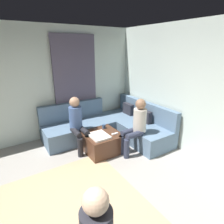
{
  "coord_description": "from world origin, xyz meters",
  "views": [
    {
      "loc": [
        1.62,
        -0.43,
        2.21
      ],
      "look_at": [
        -1.63,
        1.63,
        0.85
      ],
      "focal_mm": 29.75,
      "sensor_mm": 36.0,
      "label": 1
    }
  ],
  "objects_px": {
    "game_remote": "(115,134)",
    "person_on_couch_side": "(77,122)",
    "person_on_couch_back": "(136,124)",
    "sectional_couch": "(111,126)",
    "coffee_mug": "(104,126)",
    "ottoman": "(102,142)"
  },
  "relations": [
    {
      "from": "sectional_couch",
      "to": "person_on_couch_back",
      "type": "relative_size",
      "value": 2.12
    },
    {
      "from": "game_remote",
      "to": "person_on_couch_side",
      "type": "distance_m",
      "value": 0.85
    },
    {
      "from": "coffee_mug",
      "to": "game_remote",
      "type": "xyz_separation_m",
      "value": [
        0.4,
        0.04,
        -0.04
      ]
    },
    {
      "from": "sectional_couch",
      "to": "person_on_couch_back",
      "type": "height_order",
      "value": "person_on_couch_back"
    },
    {
      "from": "coffee_mug",
      "to": "person_on_couch_back",
      "type": "height_order",
      "value": "person_on_couch_back"
    },
    {
      "from": "person_on_couch_side",
      "to": "coffee_mug",
      "type": "bearing_deg",
      "value": 167.48
    },
    {
      "from": "ottoman",
      "to": "game_remote",
      "type": "bearing_deg",
      "value": 50.71
    },
    {
      "from": "game_remote",
      "to": "sectional_couch",
      "type": "bearing_deg",
      "value": 154.73
    },
    {
      "from": "ottoman",
      "to": "game_remote",
      "type": "xyz_separation_m",
      "value": [
        0.18,
        0.22,
        0.22
      ]
    },
    {
      "from": "sectional_couch",
      "to": "person_on_couch_side",
      "type": "distance_m",
      "value": 1.03
    },
    {
      "from": "coffee_mug",
      "to": "game_remote",
      "type": "distance_m",
      "value": 0.4
    },
    {
      "from": "coffee_mug",
      "to": "person_on_couch_side",
      "type": "bearing_deg",
      "value": -102.52
    },
    {
      "from": "sectional_couch",
      "to": "game_remote",
      "type": "relative_size",
      "value": 17.0
    },
    {
      "from": "ottoman",
      "to": "person_on_couch_back",
      "type": "height_order",
      "value": "person_on_couch_back"
    },
    {
      "from": "person_on_couch_side",
      "to": "person_on_couch_back",
      "type": "bearing_deg",
      "value": 142.16
    },
    {
      "from": "person_on_couch_back",
      "to": "ottoman",
      "type": "bearing_deg",
      "value": 54.3
    },
    {
      "from": "coffee_mug",
      "to": "person_on_couch_back",
      "type": "bearing_deg",
      "value": 32.65
    },
    {
      "from": "person_on_couch_back",
      "to": "person_on_couch_side",
      "type": "height_order",
      "value": "same"
    },
    {
      "from": "game_remote",
      "to": "person_on_couch_back",
      "type": "distance_m",
      "value": 0.5
    },
    {
      "from": "coffee_mug",
      "to": "person_on_couch_side",
      "type": "relative_size",
      "value": 0.08
    },
    {
      "from": "sectional_couch",
      "to": "ottoman",
      "type": "distance_m",
      "value": 0.74
    },
    {
      "from": "game_remote",
      "to": "person_on_couch_side",
      "type": "height_order",
      "value": "person_on_couch_side"
    }
  ]
}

